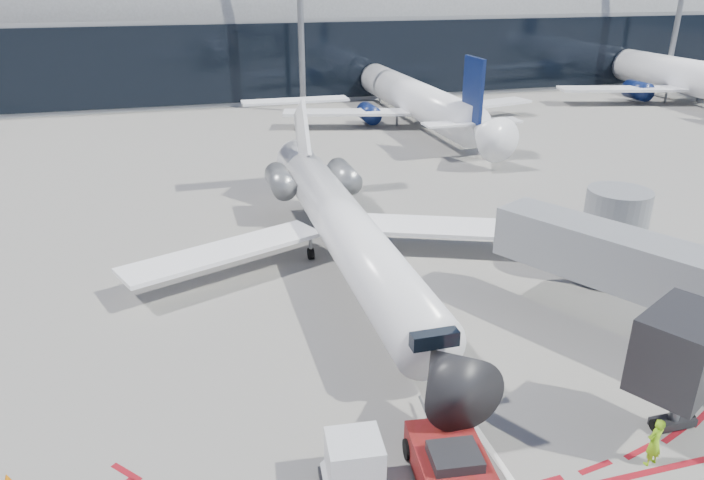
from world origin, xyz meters
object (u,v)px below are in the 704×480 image
object	(u,v)px
regional_jet	(343,225)
uld_container	(354,466)
pushback_tug	(451,465)
ramp_worker	(654,442)

from	to	relation	value
regional_jet	uld_container	bearing A→B (deg)	-103.48
pushback_tug	uld_container	world-z (taller)	uld_container
pushback_tug	ramp_worker	xyz separation A→B (m)	(6.65, -1.03, 0.25)
pushback_tug	uld_container	xyz separation A→B (m)	(-3.02, 0.44, 0.33)
regional_jet	uld_container	xyz separation A→B (m)	(-3.80, -15.85, -1.48)
regional_jet	uld_container	size ratio (longest dim) A/B	13.09
regional_jet	pushback_tug	size ratio (longest dim) A/B	5.17
regional_jet	ramp_worker	xyz separation A→B (m)	(5.87, -17.32, -1.56)
ramp_worker	uld_container	bearing A→B (deg)	-20.96
regional_jet	ramp_worker	bearing A→B (deg)	-71.28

